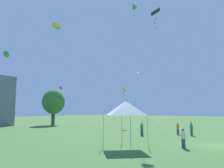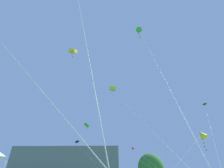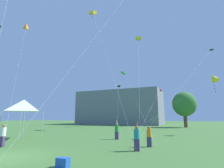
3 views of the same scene
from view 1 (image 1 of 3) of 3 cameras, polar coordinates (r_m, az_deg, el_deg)
The scene contains 14 objects.
ground_plane at distance 22.71m, azimuth 26.97°, elevation -14.15°, with size 220.00×220.00×0.00m, color #427033.
tree_near_right at distance 50.66m, azimuth -15.01°, elevation -4.56°, with size 5.20×4.68×7.85m.
festival_tent at distance 19.06m, azimuth 3.57°, elevation -6.33°, with size 3.04×3.04×3.95m.
person_teal_shirt at distance 29.63m, azimuth 20.04°, elevation -10.92°, with size 0.37×0.37×1.82m.
person_orange_shirt at distance 30.66m, azimuth 16.80°, elevation -11.04°, with size 0.35×0.35×1.49m.
person_green_shirt at distance 28.58m, azimuth 7.80°, elevation -11.40°, with size 0.38×0.38×1.85m.
person_white_shirt at distance 19.91m, azimuth 18.12°, elevation -13.13°, with size 0.38×0.38×1.62m.
kite_yellow_box_2 at distance 40.82m, azimuth -14.31°, elevation 14.44°, with size 5.87×22.17×18.54m.
kite_green_box_3 at distance 41.40m, azimuth -25.80°, elevation 7.01°, with size 11.89×25.73×13.28m.
kite_yellow_diamond_5 at distance 42.45m, azimuth 3.16°, elevation -1.26°, with size 10.61×10.18×8.17m.
kite_black_delta_6 at distance 40.34m, azimuth 7.11°, elevation 2.64°, with size 7.14×12.22×10.20m.
kite_black_delta_7 at distance 18.33m, azimuth 11.34°, elevation 17.66°, with size 10.44×6.30×11.11m.
kite_green_diamond_9 at distance 35.16m, azimuth 5.75°, elevation 19.69°, with size 2.76×15.08×19.51m.
kite_red_diamond_10 at distance 42.43m, azimuth -13.18°, elevation -0.91°, with size 1.40×24.54×7.94m.
Camera 1 is at (-22.08, -4.30, 3.11)m, focal length 35.00 mm.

